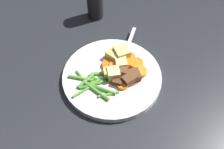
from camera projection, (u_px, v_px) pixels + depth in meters
ground_plane at (112, 79)px, 0.63m from camera, size 3.00×3.00×0.00m
dinner_plate at (112, 77)px, 0.62m from camera, size 0.25×0.25×0.02m
stew_sauce at (123, 69)px, 0.62m from camera, size 0.11×0.11×0.00m
carrot_slice_0 at (130, 57)px, 0.64m from camera, size 0.03×0.03×0.01m
carrot_slice_1 at (137, 65)px, 0.62m from camera, size 0.05×0.05×0.01m
carrot_slice_2 at (122, 85)px, 0.59m from camera, size 0.04×0.04×0.01m
carrot_slice_3 at (140, 72)px, 0.61m from camera, size 0.05×0.05×0.01m
carrot_slice_4 at (115, 67)px, 0.62m from camera, size 0.04×0.04×0.01m
carrot_slice_5 at (124, 79)px, 0.60m from camera, size 0.04×0.04×0.01m
carrot_slice_6 at (109, 65)px, 0.62m from camera, size 0.05×0.05×0.01m
carrot_slice_7 at (131, 62)px, 0.63m from camera, size 0.04×0.04×0.01m
potato_chunk_0 at (109, 73)px, 0.60m from camera, size 0.03×0.03×0.02m
potato_chunk_1 at (121, 64)px, 0.62m from camera, size 0.04×0.04×0.03m
potato_chunk_2 at (118, 59)px, 0.63m from camera, size 0.03×0.04×0.02m
potato_chunk_3 at (115, 73)px, 0.60m from camera, size 0.04×0.04×0.03m
potato_chunk_4 at (114, 55)px, 0.63m from camera, size 0.04×0.05×0.02m
potato_chunk_5 at (122, 54)px, 0.63m from camera, size 0.04×0.04×0.03m
meat_chunk_0 at (133, 76)px, 0.60m from camera, size 0.04×0.04×0.02m
meat_chunk_1 at (117, 82)px, 0.59m from camera, size 0.03×0.03×0.02m
meat_chunk_2 at (129, 79)px, 0.59m from camera, size 0.04×0.03×0.02m
meat_chunk_3 at (122, 71)px, 0.60m from camera, size 0.03×0.03×0.02m
green_bean_0 at (82, 91)px, 0.58m from camera, size 0.05×0.02×0.01m
green_bean_1 at (93, 85)px, 0.59m from camera, size 0.07×0.02×0.01m
green_bean_2 at (87, 80)px, 0.60m from camera, size 0.06×0.03×0.01m
green_bean_3 at (96, 79)px, 0.60m from camera, size 0.04×0.04×0.01m
green_bean_4 at (109, 94)px, 0.57m from camera, size 0.05×0.02×0.01m
green_bean_5 at (81, 78)px, 0.60m from camera, size 0.06×0.05×0.01m
green_bean_6 at (106, 78)px, 0.60m from camera, size 0.08×0.01×0.01m
green_bean_7 at (102, 89)px, 0.58m from camera, size 0.06×0.06×0.01m
green_bean_8 at (96, 90)px, 0.58m from camera, size 0.04×0.08×0.01m
green_bean_9 at (101, 73)px, 0.61m from camera, size 0.05×0.03×0.01m
green_bean_10 at (84, 80)px, 0.60m from camera, size 0.02×0.07×0.01m
fork at (126, 50)px, 0.66m from camera, size 0.13×0.14×0.00m
pepper_mill at (95, 0)px, 0.73m from camera, size 0.05×0.05×0.12m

